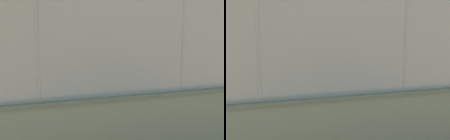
{
  "view_description": "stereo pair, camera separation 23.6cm",
  "coord_description": "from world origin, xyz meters",
  "views": [
    {
      "loc": [
        5.69,
        17.31,
        3.08
      ],
      "look_at": [
        2.43,
        7.44,
        1.39
      ],
      "focal_mm": 48.38,
      "sensor_mm": 36.0,
      "label": 1
    },
    {
      "loc": [
        5.47,
        17.38,
        3.08
      ],
      "look_at": [
        2.43,
        7.44,
        1.39
      ],
      "focal_mm": 48.38,
      "sensor_mm": 36.0,
      "label": 2
    }
  ],
  "objects": [
    {
      "name": "ground_plane",
      "position": [
        0.0,
        0.0,
        0.0
      ],
      "size": [
        260.0,
        260.0,
        0.0
      ],
      "primitive_type": "plane",
      "color": "tan"
    },
    {
      "name": "player_baseline_waiting",
      "position": [
        6.01,
        2.42,
        0.96
      ],
      "size": [
        1.19,
        0.75,
        1.63
      ],
      "color": "#B2B2B2",
      "rests_on": "ground_plane"
    },
    {
      "name": "player_near_wall_returning",
      "position": [
        -0.06,
        7.56,
        0.91
      ],
      "size": [
        1.03,
        0.7,
        1.56
      ],
      "color": "#B2B2B2",
      "rests_on": "ground_plane"
    },
    {
      "name": "player_at_service_line",
      "position": [
        5.74,
        5.23,
        1.02
      ],
      "size": [
        1.14,
        0.75,
        1.72
      ],
      "color": "navy",
      "rests_on": "ground_plane"
    },
    {
      "name": "sports_ball",
      "position": [
        4.59,
        7.62,
        1.35
      ],
      "size": [
        0.08,
        0.08,
        0.08
      ],
      "primitive_type": "sphere",
      "color": "orange"
    }
  ]
}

